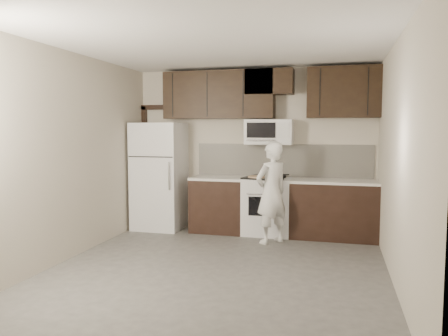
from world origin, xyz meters
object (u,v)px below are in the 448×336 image
at_px(microwave, 269,132).
at_px(refrigerator, 159,176).
at_px(person, 272,193).
at_px(stove, 267,206).

height_order(microwave, refrigerator, microwave).
height_order(refrigerator, person, refrigerator).
distance_m(refrigerator, person, 2.06).
bearing_deg(microwave, stove, -89.90).
height_order(microwave, person, microwave).
xyz_separation_m(stove, refrigerator, (-1.85, -0.05, 0.44)).
distance_m(microwave, refrigerator, 2.00).
bearing_deg(stove, person, -75.02).
bearing_deg(stove, refrigerator, -178.49).
xyz_separation_m(microwave, person, (0.14, -0.66, -0.89)).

